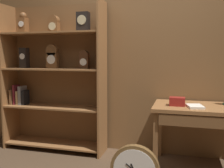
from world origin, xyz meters
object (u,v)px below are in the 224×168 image
at_px(workbench, 203,114).
at_px(bookshelf, 54,76).
at_px(toolbox_small, 177,101).
at_px(open_repair_manual, 195,106).

bearing_deg(workbench, bookshelf, 173.93).
xyz_separation_m(workbench, toolbox_small, (-0.29, -0.04, 0.14)).
bearing_deg(toolbox_small, bookshelf, 171.59).
height_order(workbench, toolbox_small, toolbox_small).
relative_size(workbench, open_repair_manual, 5.04).
bearing_deg(workbench, open_repair_manual, -134.80).
bearing_deg(open_repair_manual, toolbox_small, 151.77).
height_order(bookshelf, toolbox_small, bookshelf).
distance_m(workbench, open_repair_manual, 0.17).
xyz_separation_m(bookshelf, workbench, (1.98, -0.21, -0.38)).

